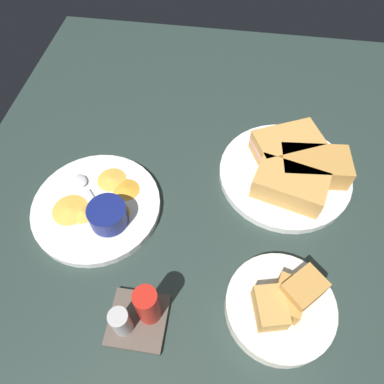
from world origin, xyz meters
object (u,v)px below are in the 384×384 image
(plate_chips_companion, at_px, (97,206))
(bread_basket_rear, at_px, (282,305))
(spoon_by_dark_ramekin, at_px, (275,166))
(spoon_by_gravy_ramekin, at_px, (84,185))
(sandwich_half_extra, at_px, (287,145))
(sandwich_half_near, at_px, (290,185))
(condiment_caddy, at_px, (138,314))
(sandwich_half_far, at_px, (314,166))
(ramekin_light_gravy, at_px, (108,215))
(ramekin_dark_sauce, at_px, (291,143))
(plate_sandwich_main, at_px, (285,174))

(plate_chips_companion, xyz_separation_m, bread_basket_rear, (-0.35, 0.14, 0.02))
(spoon_by_dark_ramekin, xyz_separation_m, spoon_by_gravy_ramekin, (0.37, 0.10, 0.00))
(sandwich_half_extra, relative_size, spoon_by_gravy_ramekin, 1.81)
(sandwich_half_extra, distance_m, spoon_by_dark_ramekin, 0.05)
(sandwich_half_near, xyz_separation_m, condiment_caddy, (0.23, 0.27, -0.01))
(spoon_by_gravy_ramekin, bearing_deg, spoon_by_dark_ramekin, -164.73)
(sandwich_half_near, bearing_deg, spoon_by_gravy_ramekin, 6.11)
(spoon_by_dark_ramekin, height_order, plate_chips_companion, spoon_by_dark_ramekin)
(sandwich_half_far, bearing_deg, bread_basket_rear, 78.19)
(sandwich_half_extra, bearing_deg, spoon_by_dark_ramekin, 65.40)
(sandwich_half_near, relative_size, sandwich_half_far, 1.06)
(spoon_by_dark_ramekin, bearing_deg, spoon_by_gravy_ramekin, 15.27)
(sandwich_half_near, relative_size, ramekin_light_gravy, 2.10)
(sandwich_half_far, distance_m, spoon_by_gravy_ramekin, 0.45)
(sandwich_half_extra, distance_m, condiment_caddy, 0.43)
(sandwich_half_extra, height_order, ramekin_dark_sauce, sandwich_half_extra)
(sandwich_half_extra, xyz_separation_m, plate_chips_companion, (0.35, 0.18, -0.03))
(sandwich_half_extra, height_order, ramekin_light_gravy, sandwich_half_extra)
(sandwich_half_far, xyz_separation_m, spoon_by_gravy_ramekin, (0.44, 0.09, -0.02))
(spoon_by_dark_ramekin, bearing_deg, sandwich_half_near, 112.87)
(sandwich_half_extra, height_order, bread_basket_rear, bread_basket_rear)
(sandwich_half_far, xyz_separation_m, plate_chips_companion, (0.40, 0.13, -0.03))
(condiment_caddy, bearing_deg, ramekin_dark_sauce, -121.35)
(ramekin_dark_sauce, xyz_separation_m, spoon_by_dark_ramekin, (0.03, 0.05, -0.02))
(plate_sandwich_main, bearing_deg, bread_basket_rear, 88.45)
(sandwich_half_near, bearing_deg, bread_basket_rear, 87.41)
(condiment_caddy, bearing_deg, plate_sandwich_main, -125.08)
(sandwich_half_extra, bearing_deg, spoon_by_gravy_ramekin, 20.20)
(ramekin_light_gravy, distance_m, condiment_caddy, 0.19)
(plate_sandwich_main, relative_size, sandwich_half_near, 1.80)
(sandwich_half_extra, relative_size, ramekin_light_gravy, 2.16)
(ramekin_light_gravy, relative_size, condiment_caddy, 0.73)
(spoon_by_dark_ramekin, height_order, spoon_by_gravy_ramekin, same)
(spoon_by_dark_ramekin, distance_m, spoon_by_gravy_ramekin, 0.38)
(plate_sandwich_main, xyz_separation_m, ramekin_dark_sauce, (-0.01, -0.06, 0.03))
(plate_sandwich_main, height_order, spoon_by_gravy_ramekin, spoon_by_gravy_ramekin)
(spoon_by_dark_ramekin, height_order, condiment_caddy, condiment_caddy)
(spoon_by_dark_ramekin, distance_m, bread_basket_rear, 0.28)
(ramekin_light_gravy, bearing_deg, bread_basket_rear, 160.16)
(plate_sandwich_main, relative_size, bread_basket_rear, 1.53)
(sandwich_half_far, bearing_deg, condiment_caddy, 49.58)
(sandwich_half_near, xyz_separation_m, ramekin_dark_sauce, (-0.00, -0.11, -0.00))
(sandwich_half_extra, height_order, plate_chips_companion, sandwich_half_extra)
(plate_chips_companion, distance_m, spoon_by_gravy_ramekin, 0.05)
(plate_sandwich_main, relative_size, spoon_by_gravy_ramekin, 3.18)
(plate_sandwich_main, bearing_deg, sandwich_half_far, -176.91)
(sandwich_half_extra, relative_size, ramekin_dark_sauce, 2.01)
(bread_basket_rear, bearing_deg, sandwich_half_near, -92.59)
(condiment_caddy, bearing_deg, spoon_by_dark_ramekin, -121.73)
(sandwich_half_far, distance_m, plate_chips_companion, 0.43)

